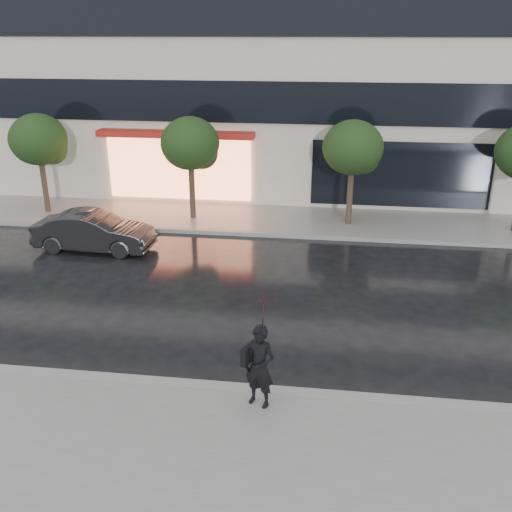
# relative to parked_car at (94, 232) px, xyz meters

# --- Properties ---
(ground) EXTENTS (120.00, 120.00, 0.00)m
(ground) POSITION_rel_parked_car_xyz_m (5.52, -6.39, -0.66)
(ground) COLOR black
(ground) RESTS_ON ground
(sidewalk_near) EXTENTS (60.00, 4.50, 0.12)m
(sidewalk_near) POSITION_rel_parked_car_xyz_m (5.52, -9.64, -0.60)
(sidewalk_near) COLOR slate
(sidewalk_near) RESTS_ON ground
(sidewalk_far) EXTENTS (60.00, 3.50, 0.12)m
(sidewalk_far) POSITION_rel_parked_car_xyz_m (5.52, 3.86, -0.60)
(sidewalk_far) COLOR slate
(sidewalk_far) RESTS_ON ground
(curb_near) EXTENTS (60.00, 0.25, 0.14)m
(curb_near) POSITION_rel_parked_car_xyz_m (5.52, -7.39, -0.59)
(curb_near) COLOR gray
(curb_near) RESTS_ON ground
(curb_far) EXTENTS (60.00, 0.25, 0.14)m
(curb_far) POSITION_rel_parked_car_xyz_m (5.52, 2.11, -0.59)
(curb_far) COLOR gray
(curb_far) RESTS_ON ground
(tree_far_west) EXTENTS (2.20, 2.20, 3.99)m
(tree_far_west) POSITION_rel_parked_car_xyz_m (-3.42, 3.64, 2.27)
(tree_far_west) COLOR #33261C
(tree_far_west) RESTS_ON ground
(tree_mid_west) EXTENTS (2.20, 2.20, 3.99)m
(tree_mid_west) POSITION_rel_parked_car_xyz_m (2.58, 3.64, 2.27)
(tree_mid_west) COLOR #33261C
(tree_mid_west) RESTS_ON ground
(tree_mid_east) EXTENTS (2.20, 2.20, 3.99)m
(tree_mid_east) POSITION_rel_parked_car_xyz_m (8.58, 3.64, 2.27)
(tree_mid_east) COLOR #33261C
(tree_mid_east) RESTS_ON ground
(parked_car) EXTENTS (4.03, 1.53, 1.31)m
(parked_car) POSITION_rel_parked_car_xyz_m (0.00, 0.00, 0.00)
(parked_car) COLOR black
(parked_car) RESTS_ON ground
(pedestrian_with_umbrella) EXTENTS (1.16, 1.17, 2.36)m
(pedestrian_with_umbrella) POSITION_rel_parked_car_xyz_m (6.63, -7.90, 0.97)
(pedestrian_with_umbrella) COLOR black
(pedestrian_with_umbrella) RESTS_ON sidewalk_near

